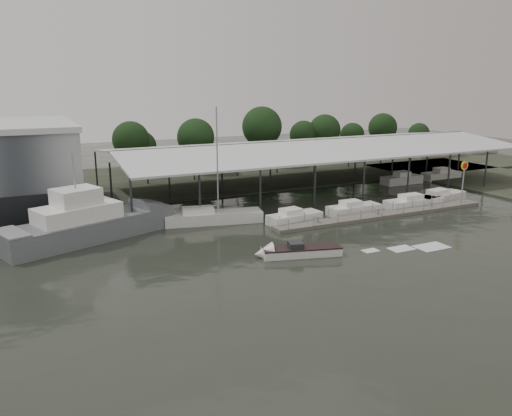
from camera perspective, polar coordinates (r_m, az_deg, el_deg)
name	(u,v)px	position (r m, az deg, el deg)	size (l,w,h in m)	color
ground	(321,265)	(42.23, 7.43, -6.43)	(200.00, 200.00, 0.00)	#252A22
land_strip_far	(174,179)	(79.44, -9.34, 3.26)	(140.00, 30.00, 0.30)	#3C4332
covered_boat_shed	(315,145)	(72.84, 6.78, 7.19)	(58.24, 24.00, 6.96)	silver
floating_dock	(384,215)	(58.48, 14.43, -0.76)	(28.00, 2.00, 1.40)	#656159
shell_fuel_sign	(464,174)	(66.01, 22.66, 3.57)	(1.10, 0.18, 5.55)	#929597
distant_commercial_buildings	(441,146)	(112.93, 20.40, 6.62)	(22.00, 8.00, 4.00)	gray
grey_trawler	(89,223)	(50.75, -18.52, -1.67)	(17.26, 9.95, 8.84)	slate
white_sailboat	(212,217)	(54.23, -5.07, -1.03)	(10.83, 4.86, 12.60)	white
speedboat_underway	(294,251)	(43.97, 4.41, -4.97)	(18.30, 6.61, 2.00)	white
moored_cruiser_0	(294,217)	(54.12, 4.37, -1.08)	(6.37, 2.82, 1.70)	white
moored_cruiser_1	(354,209)	(58.70, 11.08, -0.10)	(6.51, 2.24, 1.70)	white
moored_cruiser_2	(413,202)	(63.85, 17.53, 0.64)	(7.87, 2.26, 1.70)	white
moored_cruiser_3	(440,197)	(67.87, 20.28, 1.18)	(8.36, 3.64, 1.70)	white
horizon_tree_line	(277,133)	(92.15, 2.42, 8.57)	(65.87, 9.79, 10.78)	black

